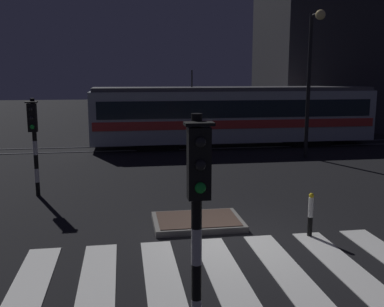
{
  "coord_description": "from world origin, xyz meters",
  "views": [
    {
      "loc": [
        -2.58,
        -9.92,
        3.98
      ],
      "look_at": [
        -0.37,
        4.11,
        1.4
      ],
      "focal_mm": 41.37,
      "sensor_mm": 36.0,
      "label": 1
    }
  ],
  "objects_px": {
    "street_lamp_trackside_right": "(312,66)",
    "tram": "(233,115)",
    "bollard_island_edge": "(310,215)",
    "traffic_light_kerb_mid_left": "(198,207)",
    "traffic_light_corner_far_left": "(34,133)"
  },
  "relations": [
    {
      "from": "tram",
      "to": "bollard_island_edge",
      "type": "relative_size",
      "value": 14.01
    },
    {
      "from": "street_lamp_trackside_right",
      "to": "bollard_island_edge",
      "type": "distance_m",
      "value": 11.15
    },
    {
      "from": "traffic_light_kerb_mid_left",
      "to": "street_lamp_trackside_right",
      "type": "height_order",
      "value": "street_lamp_trackside_right"
    },
    {
      "from": "traffic_light_kerb_mid_left",
      "to": "street_lamp_trackside_right",
      "type": "relative_size",
      "value": 0.52
    },
    {
      "from": "traffic_light_kerb_mid_left",
      "to": "street_lamp_trackside_right",
      "type": "distance_m",
      "value": 16.25
    },
    {
      "from": "traffic_light_corner_far_left",
      "to": "traffic_light_kerb_mid_left",
      "type": "bearing_deg",
      "value": -68.13
    },
    {
      "from": "tram",
      "to": "street_lamp_trackside_right",
      "type": "bearing_deg",
      "value": -57.49
    },
    {
      "from": "traffic_light_corner_far_left",
      "to": "street_lamp_trackside_right",
      "type": "xyz_separation_m",
      "value": [
        11.45,
        4.84,
        2.18
      ]
    },
    {
      "from": "traffic_light_kerb_mid_left",
      "to": "bollard_island_edge",
      "type": "distance_m",
      "value": 6.02
    },
    {
      "from": "traffic_light_corner_far_left",
      "to": "street_lamp_trackside_right",
      "type": "distance_m",
      "value": 12.62
    },
    {
      "from": "traffic_light_corner_far_left",
      "to": "street_lamp_trackside_right",
      "type": "bearing_deg",
      "value": 22.94
    },
    {
      "from": "street_lamp_trackside_right",
      "to": "tram",
      "type": "distance_m",
      "value": 5.48
    },
    {
      "from": "street_lamp_trackside_right",
      "to": "tram",
      "type": "height_order",
      "value": "street_lamp_trackside_right"
    },
    {
      "from": "street_lamp_trackside_right",
      "to": "tram",
      "type": "relative_size",
      "value": 0.43
    },
    {
      "from": "tram",
      "to": "bollard_island_edge",
      "type": "distance_m",
      "value": 13.88
    }
  ]
}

